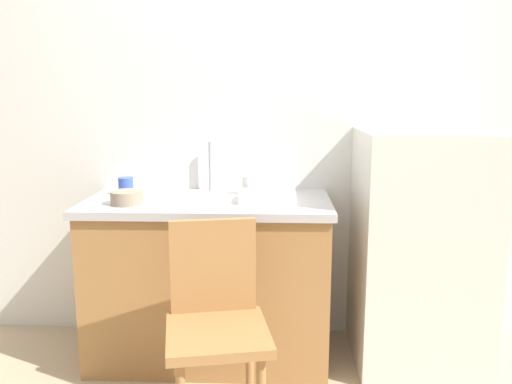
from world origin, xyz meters
name	(u,v)px	position (x,y,z in m)	size (l,w,h in m)	color
back_wall	(273,121)	(0.00, 1.00, 1.25)	(4.80, 0.10, 2.49)	silver
cabinet_base	(210,282)	(-0.33, 0.65, 0.41)	(1.22, 0.60, 0.82)	#A87542
countertop	(208,203)	(-0.33, 0.65, 0.84)	(1.26, 0.64, 0.04)	#B7B7BC
faucet	(211,166)	(-0.34, 0.90, 1.00)	(0.02, 0.02, 0.27)	#B7B7BC
refrigerator	(419,249)	(0.76, 0.65, 0.61)	(0.64, 0.61, 1.22)	silver
chair	(216,321)	(-0.22, -0.01, 0.50)	(0.47, 0.47, 0.89)	#A87542
dish_tray	(268,197)	(-0.02, 0.61, 0.89)	(0.28, 0.20, 0.05)	white
terracotta_bowl	(127,198)	(-0.71, 0.52, 0.89)	(0.16, 0.16, 0.07)	gray
cup_blue	(126,186)	(-0.79, 0.76, 0.91)	(0.08, 0.08, 0.09)	blue
cup_white	(250,185)	(-0.12, 0.79, 0.91)	(0.08, 0.08, 0.10)	white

